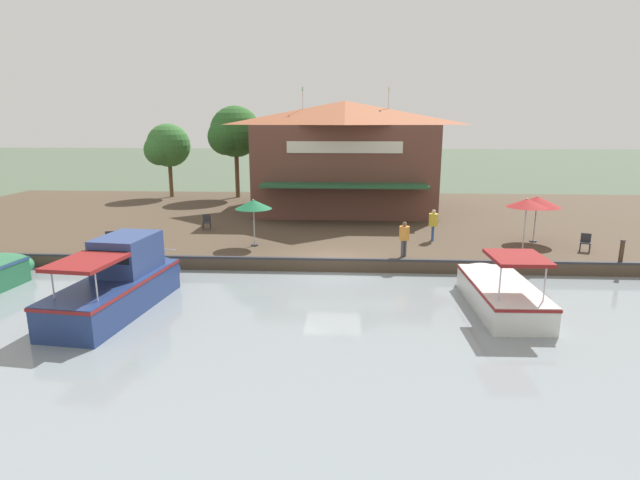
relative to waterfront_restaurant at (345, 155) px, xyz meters
The scene contains 17 objects.
ground_plane 14.54m from the waterfront_restaurant, ahead, with size 220.00×220.00×0.00m, color #4C5B47.
quay_deck 4.98m from the waterfront_restaurant, ahead, with size 22.00×56.00×0.60m, color #4C3D2D.
quay_edge_fender 14.26m from the waterfront_restaurant, ahead, with size 0.20×50.40×0.10m, color #2D2D33.
waterfront_restaurant is the anchor object (origin of this frame).
patio_umbrella_far_corner 14.65m from the waterfront_restaurant, 35.43° to the left, with size 1.80×1.80×2.58m.
patio_umbrella_by_entrance 12.22m from the waterfront_restaurant, 21.02° to the right, with size 1.80×1.80×2.33m.
patio_umbrella_mid_patio_left 13.81m from the waterfront_restaurant, 45.28° to the left, with size 2.30×2.30×2.37m.
cafe_chair_beside_entrance 16.58m from the waterfront_restaurant, 44.83° to the left, with size 0.58×0.58×0.85m.
cafe_chair_far_corner_seat 11.35m from the waterfront_restaurant, 45.62° to the right, with size 0.52×0.52×0.85m.
cafe_chair_facing_river 16.92m from the waterfront_restaurant, 42.09° to the right, with size 0.57×0.57×0.85m.
person_mid_patio 11.12m from the waterfront_restaurant, 25.37° to the left, with size 0.46×0.46×1.63m.
person_near_entrance 13.55m from the waterfront_restaurant, 12.16° to the left, with size 0.46×0.46×1.61m.
motorboat_nearest_quay 18.74m from the waterfront_restaurant, 18.11° to the left, with size 5.83×2.14×2.24m.
motorboat_second_along 20.16m from the waterfront_restaurant, 22.94° to the right, with size 7.00×2.80×2.50m.
mooring_post 18.41m from the waterfront_restaurant, 41.77° to the left, with size 0.22×0.22×1.03m.
tree_behind_restaurant 15.08m from the waterfront_restaurant, 108.32° to the right, with size 3.61×3.44×5.88m.
tree_downstream_bank 10.19m from the waterfront_restaurant, 118.44° to the right, with size 4.22×4.02×7.25m.
Camera 1 is at (21.15, 0.58, 6.53)m, focal length 28.00 mm.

